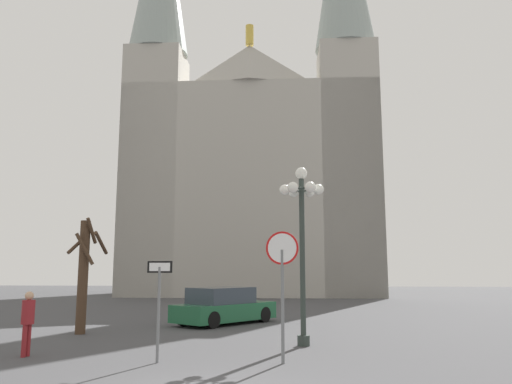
{
  "coord_description": "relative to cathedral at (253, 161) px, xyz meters",
  "views": [
    {
      "loc": [
        1.6,
        -8.56,
        2.18
      ],
      "look_at": [
        -0.8,
        18.81,
        6.48
      ],
      "focal_mm": 35.02,
      "sensor_mm": 36.0,
      "label": 1
    }
  ],
  "objects": [
    {
      "name": "one_way_arrow_sign",
      "position": [
        0.81,
        -32.9,
        -10.61
      ],
      "size": [
        0.63,
        0.09,
        2.4
      ],
      "color": "slate",
      "rests_on": "ground"
    },
    {
      "name": "stop_sign",
      "position": [
        3.8,
        -32.74,
        -9.95
      ],
      "size": [
        0.8,
        0.19,
        3.11
      ],
      "color": "slate",
      "rests_on": "ground"
    },
    {
      "name": "parked_car_near_green",
      "position": [
        1.08,
        -24.23,
        -11.46
      ],
      "size": [
        4.1,
        4.7,
        1.47
      ],
      "color": "#1E5B38",
      "rests_on": "ground"
    },
    {
      "name": "street_lamp",
      "position": [
        4.3,
        -29.92,
        -8.51
      ],
      "size": [
        1.35,
        1.21,
        5.28
      ],
      "color": "#2D3833",
      "rests_on": "ground"
    },
    {
      "name": "bare_tree",
      "position": [
        -3.33,
        -27.87,
        -10.04
      ],
      "size": [
        1.25,
        1.24,
        4.0
      ],
      "color": "#473323",
      "rests_on": "ground"
    },
    {
      "name": "cathedral",
      "position": [
        0.0,
        0.0,
        0.0
      ],
      "size": [
        22.19,
        14.22,
        39.56
      ],
      "color": "#ADA89E",
      "rests_on": "ground"
    },
    {
      "name": "pedestrian_walking",
      "position": [
        -2.76,
        -32.37,
        -11.16
      ],
      "size": [
        0.32,
        0.32,
        1.63
      ],
      "color": "maroon",
      "rests_on": "ground"
    }
  ]
}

